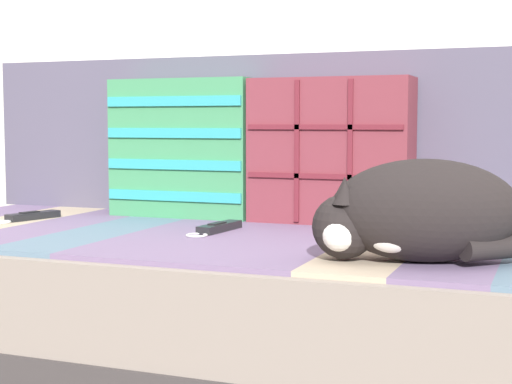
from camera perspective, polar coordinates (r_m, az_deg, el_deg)
The scene contains 7 objects.
couch at distance 1.85m, azimuth -2.93°, elevation -8.53°, with size 1.72×0.90×0.37m.
sofa_backrest at distance 2.15m, azimuth 1.15°, elevation 4.14°, with size 1.68×0.14×0.43m.
throw_pillow_quilted at distance 1.95m, azimuth 5.46°, elevation 3.00°, with size 0.40×0.14×0.36m.
throw_pillow_striped at distance 2.10m, azimuth -5.24°, elevation 3.20°, with size 0.39×0.14×0.36m.
sleeping_cat at distance 1.43m, azimuth 11.38°, elevation -1.55°, with size 0.40×0.27×0.19m.
game_remote_near at distance 1.80m, azimuth -2.78°, elevation -2.61°, with size 0.06×0.20×0.02m.
game_remote_far at distance 2.10m, azimuth -16.07°, elevation -1.70°, with size 0.10×0.20×0.02m.
Camera 1 is at (0.74, -1.54, 0.62)m, focal length 55.00 mm.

